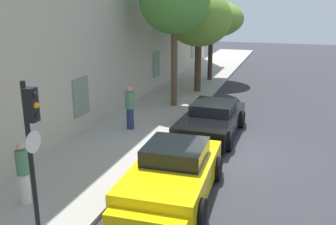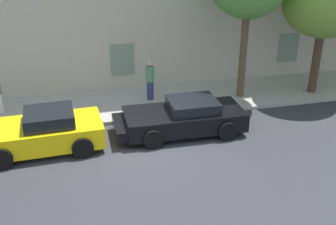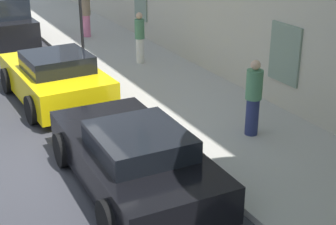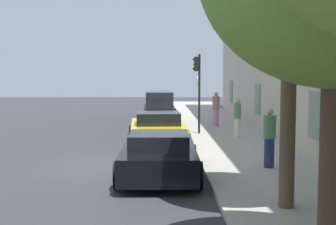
% 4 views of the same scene
% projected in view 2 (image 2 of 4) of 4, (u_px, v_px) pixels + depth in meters
% --- Properties ---
extents(ground_plane, '(80.00, 80.00, 0.00)m').
position_uv_depth(ground_plane, '(148.00, 149.00, 14.22)').
color(ground_plane, '#333338').
extents(sidewalk, '(60.00, 3.63, 0.14)m').
position_uv_depth(sidewalk, '(130.00, 104.00, 17.81)').
color(sidewalk, '#A8A399').
rests_on(sidewalk, ground).
extents(sportscar_red_lead, '(4.64, 2.41, 1.42)m').
position_uv_depth(sportscar_red_lead, '(37.00, 133.00, 13.93)').
color(sportscar_red_lead, yellow).
rests_on(sportscar_red_lead, ground).
extents(sportscar_yellow_flank, '(4.96, 2.30, 1.31)m').
position_uv_depth(sportscar_yellow_flank, '(180.00, 118.00, 15.15)').
color(sportscar_yellow_flank, black).
rests_on(sportscar_yellow_flank, ground).
extents(tree_near_kerb, '(3.71, 3.71, 5.78)m').
position_uv_depth(tree_near_kerb, '(325.00, 2.00, 17.30)').
color(tree_near_kerb, '#473323').
rests_on(tree_near_kerb, sidewalk).
extents(pedestrian_admiring, '(0.51, 0.51, 1.78)m').
position_uv_depth(pedestrian_admiring, '(150.00, 80.00, 17.75)').
color(pedestrian_admiring, navy).
rests_on(pedestrian_admiring, sidewalk).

